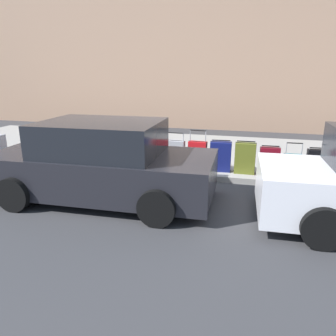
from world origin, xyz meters
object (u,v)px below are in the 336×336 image
(suitcase_maroon_2, at_px, (269,161))
(parked_car_charcoal_1, at_px, (103,163))
(suitcase_olive_10, at_px, (97,152))
(bollard_post, at_px, (45,143))
(suitcase_teal_1, at_px, (292,165))
(suitcase_silver_6, at_px, (175,154))
(suitcase_black_0, at_px, (317,164))
(fire_hydrant, at_px, (65,144))
(suitcase_teal_8, at_px, (135,152))
(suitcase_black_7, at_px, (153,152))
(suitcase_olive_3, at_px, (245,158))
(suitcase_navy_4, at_px, (220,157))
(suitcase_maroon_9, at_px, (114,153))
(suitcase_red_5, at_px, (197,155))

(suitcase_maroon_2, bearing_deg, parked_car_charcoal_1, 32.61)
(suitcase_olive_10, height_order, bollard_post, bollard_post)
(parked_car_charcoal_1, bearing_deg, suitcase_teal_1, -150.93)
(suitcase_silver_6, relative_size, parked_car_charcoal_1, 0.21)
(bollard_post, bearing_deg, suitcase_olive_10, -175.94)
(suitcase_black_0, xyz_separation_m, suitcase_teal_1, (0.53, 0.04, -0.07))
(suitcase_teal_1, relative_size, fire_hydrant, 0.95)
(suitcase_teal_8, bearing_deg, suitcase_black_7, 166.04)
(suitcase_olive_3, distance_m, suitcase_navy_4, 0.58)
(suitcase_teal_8, distance_m, parked_car_charcoal_1, 2.12)
(suitcase_black_7, height_order, suitcase_maroon_9, suitcase_maroon_9)
(suitcase_maroon_2, bearing_deg, suitcase_olive_10, 0.80)
(suitcase_black_0, relative_size, fire_hydrant, 0.85)
(suitcase_teal_8, bearing_deg, suitcase_black_0, -179.87)
(suitcase_navy_4, bearing_deg, suitcase_black_7, 3.11)
(suitcase_maroon_9, height_order, bollard_post, bollard_post)
(suitcase_teal_8, height_order, parked_car_charcoal_1, parked_car_charcoal_1)
(fire_hydrant, relative_size, bollard_post, 0.93)
(suitcase_olive_3, relative_size, bollard_post, 0.87)
(suitcase_teal_1, xyz_separation_m, suitcase_olive_3, (1.06, 0.05, 0.11))
(suitcase_black_0, distance_m, suitcase_navy_4, 2.17)
(fire_hydrant, bearing_deg, suitcase_teal_8, -178.22)
(suitcase_black_7, xyz_separation_m, suitcase_maroon_9, (1.09, -0.05, -0.10))
(parked_car_charcoal_1, bearing_deg, suitcase_olive_3, -142.76)
(suitcase_maroon_9, distance_m, fire_hydrant, 1.46)
(suitcase_silver_6, bearing_deg, fire_hydrant, -1.02)
(suitcase_maroon_9, distance_m, parked_car_charcoal_1, 2.14)
(suitcase_navy_4, distance_m, bollard_post, 4.74)
(suitcase_silver_6, bearing_deg, suitcase_black_0, -177.80)
(suitcase_olive_3, distance_m, suitcase_teal_8, 2.79)
(suitcase_maroon_2, xyz_separation_m, fire_hydrant, (5.33, 0.02, 0.11))
(suitcase_olive_3, bearing_deg, suitcase_teal_1, -177.30)
(suitcase_black_7, height_order, fire_hydrant, fire_hydrant)
(suitcase_navy_4, relative_size, suitcase_black_7, 0.92)
(suitcase_teal_8, distance_m, bollard_post, 2.53)
(suitcase_navy_4, relative_size, bollard_post, 0.86)
(suitcase_maroon_9, bearing_deg, suitcase_silver_6, 178.89)
(suitcase_teal_1, distance_m, suitcase_navy_4, 1.64)
(suitcase_black_0, bearing_deg, suitcase_red_5, 1.10)
(suitcase_teal_1, height_order, suitcase_red_5, suitcase_red_5)
(suitcase_silver_6, height_order, fire_hydrant, suitcase_silver_6)
(bollard_post, bearing_deg, suitcase_navy_4, -178.01)
(suitcase_maroon_2, height_order, suitcase_silver_6, suitcase_silver_6)
(suitcase_red_5, bearing_deg, suitcase_maroon_2, 179.92)
(fire_hydrant, distance_m, parked_car_charcoal_1, 2.95)
(parked_car_charcoal_1, bearing_deg, suitcase_black_0, -153.64)
(suitcase_black_0, bearing_deg, parked_car_charcoal_1, 26.36)
(suitcase_teal_8, height_order, bollard_post, bollard_post)
(bollard_post, bearing_deg, suitcase_teal_1, -178.35)
(suitcase_black_0, distance_m, parked_car_charcoal_1, 4.75)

